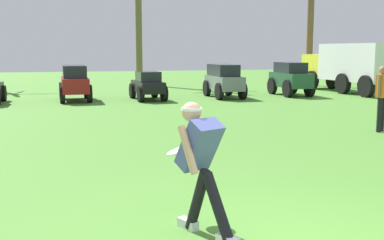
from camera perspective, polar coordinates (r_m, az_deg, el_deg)
The scene contains 10 objects.
frisbee_thrower at distance 5.00m, azimuth 0.99°, elevation -4.87°, with size 0.55×1.13×1.39m.
frisbee_in_flight at distance 5.60m, azimuth -1.69°, elevation -3.69°, with size 0.31×0.32×0.11m.
teammate_near_sideline at distance 12.16m, azimuth 21.60°, elevation 3.08°, with size 0.45×0.36×1.56m.
parked_car_slot_c at distance 18.92m, azimuth -13.74°, elevation 4.44°, with size 1.23×2.44×1.34m.
parked_car_slot_d at distance 18.75m, azimuth -5.26°, elevation 4.12°, with size 1.24×2.26×1.10m.
parked_car_slot_e at distance 19.63m, azimuth 3.79°, elevation 4.79°, with size 1.19×2.42×1.34m.
parked_car_slot_f at distance 20.91m, azimuth 11.59°, elevation 4.91°, with size 1.18×2.36×1.40m.
box_truck at distance 23.00m, azimuth 17.93°, elevation 6.20°, with size 1.63×5.95×2.20m.
palm_tree_right_of_centre at distance 27.13m, azimuth -6.36°, elevation 13.35°, with size 3.18×3.72×7.47m.
palm_tree_far_right at distance 27.23m, azimuth 13.87°, elevation 12.29°, with size 3.64×2.93×6.60m.
Camera 1 is at (-1.83, -3.91, 1.93)m, focal length 45.00 mm.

